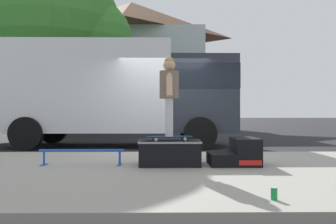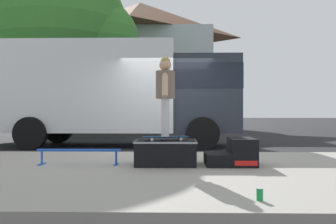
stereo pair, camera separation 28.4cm
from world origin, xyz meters
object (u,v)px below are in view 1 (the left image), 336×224
object	(u,v)px
kicker_ramp	(238,154)
grind_rail	(82,153)
skater_kid	(169,90)
street_tree_main	(61,28)
skateboard	(169,137)
box_truck	(120,90)
skate_box	(170,152)
soda_can	(274,194)

from	to	relation	value
kicker_ramp	grind_rail	distance (m)	2.65
skater_kid	grind_rail	bearing A→B (deg)	179.60
grind_rail	street_tree_main	xyz separation A→B (m)	(-3.15, 9.77, 4.45)
skateboard	box_truck	world-z (taller)	box_truck
skate_box	skateboard	bearing A→B (deg)	-139.42
skate_box	soda_can	size ratio (longest dim) A/B	8.18
kicker_ramp	soda_can	bearing A→B (deg)	-93.35
skate_box	street_tree_main	bearing A→B (deg)	115.42
box_truck	street_tree_main	world-z (taller)	street_tree_main
skateboard	skater_kid	distance (m)	0.81
box_truck	street_tree_main	distance (m)	6.70
skater_kid	soda_can	distance (m)	2.95
skater_kid	skateboard	bearing A→B (deg)	91.79
box_truck	skater_kid	bearing A→B (deg)	-73.39
skate_box	street_tree_main	distance (m)	11.69
skate_box	kicker_ramp	size ratio (longest dim) A/B	1.24
skateboard	street_tree_main	size ratio (longest dim) A/B	0.10
grind_rail	soda_can	xyz separation A→B (m)	(2.50, -2.49, -0.14)
skateboard	box_truck	distance (m)	5.10
skater_kid	soda_can	world-z (taller)	skater_kid
soda_can	box_truck	xyz separation A→B (m)	(-2.45, 7.25, 1.52)
grind_rail	skater_kid	size ratio (longest dim) A/B	1.06
skateboard	skater_kid	world-z (taller)	skater_kid
skate_box	soda_can	xyz separation A→B (m)	(1.01, -2.49, -0.16)
soda_can	street_tree_main	xyz separation A→B (m)	(-5.66, 12.26, 4.59)
skateboard	skater_kid	xyz separation A→B (m)	(0.00, -0.00, 0.81)
kicker_ramp	skater_kid	distance (m)	1.60
skateboard	street_tree_main	xyz separation A→B (m)	(-4.64, 9.78, 4.18)
skater_kid	soda_can	xyz separation A→B (m)	(1.02, -2.48, -1.22)
kicker_ramp	skater_kid	world-z (taller)	skater_kid
kicker_ramp	box_truck	xyz separation A→B (m)	(-2.59, 4.76, 1.39)
soda_can	street_tree_main	distance (m)	14.26
kicker_ramp	street_tree_main	distance (m)	12.21
skate_box	street_tree_main	xyz separation A→B (m)	(-4.65, 9.77, 4.43)
skater_kid	soda_can	bearing A→B (deg)	-67.58
skate_box	box_truck	distance (m)	5.16
skater_kid	box_truck	world-z (taller)	box_truck
kicker_ramp	grind_rail	world-z (taller)	kicker_ramp
soda_can	street_tree_main	size ratio (longest dim) A/B	0.02
kicker_ramp	skater_kid	bearing A→B (deg)	-179.65
skate_box	skater_kid	world-z (taller)	skater_kid
soda_can	box_truck	world-z (taller)	box_truck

